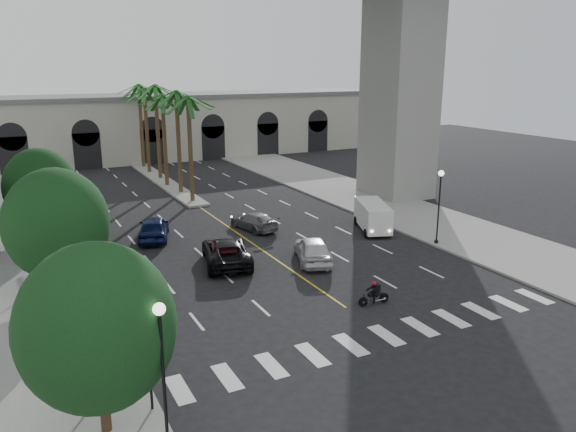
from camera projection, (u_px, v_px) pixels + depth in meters
The scene contains 27 objects.
ground at pixel (368, 323), 27.68m from camera, with size 140.00×140.00×0.00m, color black.
sidewalk_left at pixel (20, 274), 33.96m from camera, with size 8.00×100.00×0.15m, color gray.
sidewalk_right at pixel (412, 215), 47.15m from camera, with size 8.00×100.00×0.15m, color gray.
median at pixel (164, 182), 60.31m from camera, with size 2.00×24.00×0.20m, color gray.
pier_building at pixel (128, 128), 73.83m from camera, with size 71.00×10.50×8.50m.
palm_a at pixel (188, 102), 49.36m from camera, with size 3.20×3.20×10.30m.
palm_b at pixel (176, 97), 52.77m from camera, with size 3.20×3.20×10.60m.
palm_c at pixel (162, 99), 56.20m from camera, with size 3.20×3.20×10.10m.
palm_d at pixel (155, 90), 59.59m from camera, with size 3.20×3.20×10.90m.
palm_e at pixel (144, 93), 63.04m from camera, with size 3.20×3.20×10.40m.
palm_f at pixel (139, 89), 66.54m from camera, with size 3.20×3.20×10.70m.
street_tree_near at pixel (97, 327), 18.34m from camera, with size 5.20×5.20×6.89m.
street_tree_mid at pixel (57, 224), 29.46m from camera, with size 5.44×5.44×7.21m.
street_tree_far at pixel (40, 187), 39.85m from camera, with size 5.04×5.04×6.68m.
lamp_post_left_near at pixel (163, 366), 17.54m from camera, with size 0.40×0.40×5.35m.
lamp_post_left_far at pixel (76, 213), 35.58m from camera, with size 0.40×0.40×5.35m.
lamp_post_right at pixel (439, 201), 38.72m from camera, with size 0.40×0.40×5.35m.
traffic_signal_near at pixel (148, 351), 19.91m from camera, with size 0.25×0.18×3.65m.
traffic_signal_far at pixel (125, 308), 23.35m from camera, with size 0.25×0.18×3.65m.
motorcycle_rider at pixel (375, 294), 29.64m from camera, with size 1.83×0.49×1.32m.
car_a at pixel (313, 249), 36.02m from camera, with size 1.98×4.93×1.68m, color silver.
car_b at pixel (223, 251), 35.97m from camera, with size 1.53×4.40×1.45m, color #52101C.
car_c at pixel (226, 252), 35.62m from camera, with size 2.74×5.94×1.65m, color black.
car_d at pixel (254, 221), 43.12m from camera, with size 1.87×4.60×1.33m, color slate.
car_e at pixel (153, 228), 40.69m from camera, with size 2.04×5.06×1.72m, color #0F1947.
cargo_van at pixel (373, 216), 42.72m from camera, with size 3.59×5.35×2.14m.
pedestrian_a at pixel (114, 321), 25.40m from camera, with size 0.67×0.44×1.85m, color black.
Camera 1 is at (-15.06, -20.76, 12.34)m, focal length 35.00 mm.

